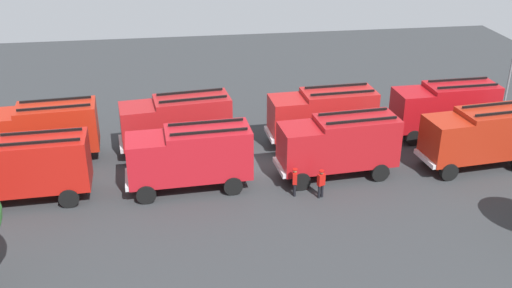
# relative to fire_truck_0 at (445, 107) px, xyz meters

# --- Properties ---
(ground_plane) EXTENTS (63.89, 63.89, 0.00)m
(ground_plane) POSITION_rel_fire_truck_0_xyz_m (13.49, 2.51, -2.15)
(ground_plane) COLOR #2D3033
(fire_truck_0) EXTENTS (7.27, 2.94, 3.88)m
(fire_truck_0) POSITION_rel_fire_truck_0_xyz_m (0.00, 0.00, 0.00)
(fire_truck_0) COLOR #A51016
(fire_truck_0) RESTS_ON ground
(fire_truck_1) EXTENTS (7.32, 3.05, 3.88)m
(fire_truck_1) POSITION_rel_fire_truck_0_xyz_m (8.63, 0.06, 0.00)
(fire_truck_1) COLOR #A91B1B
(fire_truck_1) RESTS_ON ground
(fire_truck_2) EXTENTS (7.43, 3.41, 3.88)m
(fire_truck_2) POSITION_rel_fire_truck_0_xyz_m (18.31, -0.11, 0.00)
(fire_truck_2) COLOR maroon
(fire_truck_2) RESTS_ON ground
(fire_truck_3) EXTENTS (7.37, 3.21, 3.88)m
(fire_truck_3) POSITION_rel_fire_truck_0_xyz_m (26.75, 0.04, 0.00)
(fire_truck_3) COLOR #AC2010
(fire_truck_3) RESTS_ON ground
(fire_truck_4) EXTENTS (7.41, 3.34, 3.88)m
(fire_truck_4) POSITION_rel_fire_truck_0_xyz_m (-0.13, 4.80, 0.00)
(fire_truck_4) COLOR #A42311
(fire_truck_4) RESTS_ON ground
(fire_truck_5) EXTENTS (7.37, 3.22, 3.88)m
(fire_truck_5) POSITION_rel_fire_truck_0_xyz_m (8.83, 4.71, 0.00)
(fire_truck_5) COLOR #A6151A
(fire_truck_5) RESTS_ON ground
(fire_truck_6) EXTENTS (7.33, 3.08, 3.88)m
(fire_truck_6) POSITION_rel_fire_truck_0_xyz_m (17.66, 5.02, 0.00)
(fire_truck_6) COLOR #AF161F
(fire_truck_6) RESTS_ON ground
(fire_truck_7) EXTENTS (7.30, 3.02, 3.88)m
(fire_truck_7) POSITION_rel_fire_truck_0_xyz_m (26.73, 5.06, 0.00)
(fire_truck_7) COLOR #AE1610
(fire_truck_7) RESTS_ON ground
(firefighter_0) EXTENTS (0.48, 0.39, 1.72)m
(firefighter_0) POSITION_rel_fire_truck_0_xyz_m (10.47, 7.16, -1.19)
(firefighter_0) COLOR black
(firefighter_0) RESTS_ON ground
(firefighter_2) EXTENTS (0.31, 0.46, 1.69)m
(firefighter_2) POSITION_rel_fire_truck_0_xyz_m (11.89, 6.71, -1.21)
(firefighter_2) COLOR black
(firefighter_2) RESTS_ON ground
(traffic_cone_0) EXTENTS (0.47, 0.47, 0.67)m
(traffic_cone_0) POSITION_rel_fire_truck_0_xyz_m (6.03, -2.67, -1.82)
(traffic_cone_0) COLOR #F2600C
(traffic_cone_0) RESTS_ON ground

